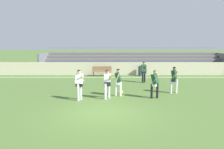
{
  "coord_description": "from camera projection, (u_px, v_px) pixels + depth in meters",
  "views": [
    {
      "loc": [
        0.44,
        -9.83,
        3.19
      ],
      "look_at": [
        0.45,
        5.42,
        0.97
      ],
      "focal_mm": 36.1,
      "sensor_mm": 36.0,
      "label": 1
    }
  ],
  "objects": [
    {
      "name": "soccer_ball",
      "position": [
        121.0,
        92.0,
        13.92
      ],
      "size": [
        0.22,
        0.22,
        0.22
      ],
      "primitive_type": "sphere",
      "color": "yellow",
      "rests_on": "ground"
    },
    {
      "name": "player_dark_on_ball",
      "position": [
        155.0,
        82.0,
        12.72
      ],
      "size": [
        0.53,
        0.69,
        1.63
      ],
      "color": "black",
      "rests_on": "ground"
    },
    {
      "name": "player_dark_pressing_high",
      "position": [
        144.0,
        70.0,
        17.66
      ],
      "size": [
        0.46,
        0.51,
        1.64
      ],
      "color": "black",
      "rests_on": "ground"
    },
    {
      "name": "ground_plane",
      "position": [
        102.0,
        113.0,
        10.19
      ],
      "size": [
        160.0,
        160.0,
        0.0
      ],
      "primitive_type": "plane",
      "color": "#4C6B30"
    },
    {
      "name": "player_dark_overlapping",
      "position": [
        174.0,
        77.0,
        13.98
      ],
      "size": [
        0.48,
        0.66,
        1.67
      ],
      "color": "white",
      "rests_on": "ground"
    },
    {
      "name": "bench_far_right",
      "position": [
        102.0,
        70.0,
        21.1
      ],
      "size": [
        1.8,
        0.4,
        0.9
      ],
      "color": "olive",
      "rests_on": "ground"
    },
    {
      "name": "player_dark_wide_left",
      "position": [
        118.0,
        80.0,
        13.27
      ],
      "size": [
        0.46,
        0.53,
        1.63
      ],
      "color": "white",
      "rests_on": "ground"
    },
    {
      "name": "trash_bin",
      "position": [
        140.0,
        71.0,
        21.3
      ],
      "size": [
        0.45,
        0.45,
        0.93
      ],
      "primitive_type": "cylinder",
      "color": "#3D424C",
      "rests_on": "ground"
    },
    {
      "name": "field_line_sideline",
      "position": [
        107.0,
        77.0,
        20.34
      ],
      "size": [
        44.0,
        0.12,
        0.01
      ],
      "primitive_type": "cube",
      "color": "white",
      "rests_on": "ground"
    },
    {
      "name": "bleacher_stand",
      "position": [
        133.0,
        62.0,
        24.35
      ],
      "size": [
        19.62,
        3.95,
        2.54
      ],
      "color": "#897051",
      "rests_on": "ground"
    },
    {
      "name": "player_white_wide_right",
      "position": [
        79.0,
        82.0,
        12.29
      ],
      "size": [
        0.52,
        0.54,
        1.7
      ],
      "color": "white",
      "rests_on": "ground"
    },
    {
      "name": "sideline_wall",
      "position": [
        107.0,
        69.0,
        21.78
      ],
      "size": [
        48.0,
        0.16,
        1.23
      ],
      "primitive_type": "cube",
      "color": "beige",
      "rests_on": "ground"
    },
    {
      "name": "player_white_challenging",
      "position": [
        107.0,
        82.0,
        12.63
      ],
      "size": [
        0.46,
        0.71,
        1.65
      ],
      "color": "white",
      "rests_on": "ground"
    }
  ]
}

